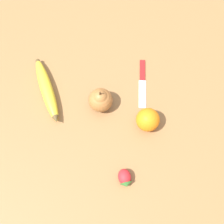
{
  "coord_description": "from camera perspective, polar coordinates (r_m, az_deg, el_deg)",
  "views": [
    {
      "loc": [
        -0.4,
        -0.06,
        0.87
      ],
      "look_at": [
        -0.07,
        -0.03,
        0.03
      ],
      "focal_mm": 50.0,
      "sensor_mm": 36.0,
      "label": 1
    }
  ],
  "objects": [
    {
      "name": "ground_plane",
      "position": [
        0.96,
        -1.51,
        3.33
      ],
      "size": [
        3.0,
        3.0,
        0.0
      ],
      "primitive_type": "plane",
      "color": "olive"
    },
    {
      "name": "banana",
      "position": [
        0.97,
        -11.81,
        3.92
      ],
      "size": [
        0.22,
        0.12,
        0.04
      ],
      "rotation": [
        0.0,
        0.0,
        3.57
      ],
      "color": "yellow",
      "rests_on": "ground_plane"
    },
    {
      "name": "orange",
      "position": [
        0.9,
        6.57,
        -1.4
      ],
      "size": [
        0.07,
        0.07,
        0.07
      ],
      "color": "orange",
      "rests_on": "ground_plane"
    },
    {
      "name": "pear",
      "position": [
        0.91,
        -2.11,
        2.29
      ],
      "size": [
        0.07,
        0.07,
        0.09
      ],
      "color": "#A36633",
      "rests_on": "ground_plane"
    },
    {
      "name": "strawberry",
      "position": [
        0.87,
        2.37,
        -12.0
      ],
      "size": [
        0.06,
        0.05,
        0.04
      ],
      "rotation": [
        0.0,
        0.0,
        3.44
      ],
      "color": "red",
      "rests_on": "ground_plane"
    },
    {
      "name": "paring_knife",
      "position": [
        0.98,
        5.58,
        5.61
      ],
      "size": [
        0.17,
        0.03,
        0.01
      ],
      "rotation": [
        0.0,
        0.0,
        1.62
      ],
      "color": "silver",
      "rests_on": "ground_plane"
    }
  ]
}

